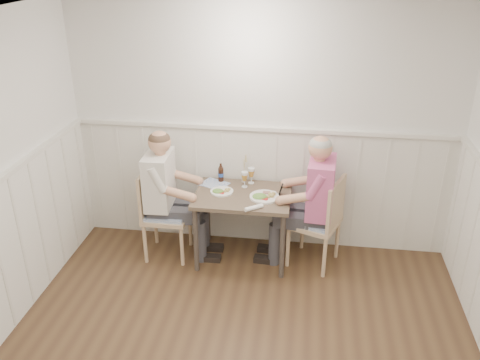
{
  "coord_description": "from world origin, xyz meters",
  "views": [
    {
      "loc": [
        0.46,
        -2.68,
        3.04
      ],
      "look_at": [
        -0.15,
        1.64,
        1.0
      ],
      "focal_mm": 38.0,
      "sensor_mm": 36.0,
      "label": 1
    }
  ],
  "objects_px": {
    "chair_right": "(320,219)",
    "grass_vase": "(243,169)",
    "dining_table": "(243,203)",
    "man_in_pink": "(315,212)",
    "chair_left": "(161,210)",
    "diner_cream": "(165,204)",
    "beer_bottle": "(221,174)"
  },
  "relations": [
    {
      "from": "chair_right",
      "to": "grass_vase",
      "type": "height_order",
      "value": "grass_vase"
    },
    {
      "from": "dining_table",
      "to": "man_in_pink",
      "type": "xyz_separation_m",
      "value": [
        0.73,
        0.0,
        -0.05
      ]
    },
    {
      "from": "grass_vase",
      "to": "man_in_pink",
      "type": "bearing_deg",
      "value": -20.57
    },
    {
      "from": "chair_right",
      "to": "grass_vase",
      "type": "xyz_separation_m",
      "value": [
        -0.82,
        0.29,
        0.37
      ]
    },
    {
      "from": "chair_right",
      "to": "man_in_pink",
      "type": "relative_size",
      "value": 0.68
    },
    {
      "from": "chair_left",
      "to": "grass_vase",
      "type": "relative_size",
      "value": 2.92
    },
    {
      "from": "dining_table",
      "to": "chair_left",
      "type": "relative_size",
      "value": 1.0
    },
    {
      "from": "man_in_pink",
      "to": "diner_cream",
      "type": "bearing_deg",
      "value": -178.65
    },
    {
      "from": "chair_left",
      "to": "beer_bottle",
      "type": "relative_size",
      "value": 4.7
    },
    {
      "from": "grass_vase",
      "to": "diner_cream",
      "type": "bearing_deg",
      "value": -157.48
    },
    {
      "from": "man_in_pink",
      "to": "beer_bottle",
      "type": "relative_size",
      "value": 6.97
    },
    {
      "from": "chair_left",
      "to": "man_in_pink",
      "type": "height_order",
      "value": "man_in_pink"
    },
    {
      "from": "chair_right",
      "to": "beer_bottle",
      "type": "height_order",
      "value": "chair_right"
    },
    {
      "from": "chair_left",
      "to": "beer_bottle",
      "type": "bearing_deg",
      "value": 27.63
    },
    {
      "from": "chair_right",
      "to": "chair_left",
      "type": "distance_m",
      "value": 1.64
    },
    {
      "from": "diner_cream",
      "to": "man_in_pink",
      "type": "bearing_deg",
      "value": 1.35
    },
    {
      "from": "dining_table",
      "to": "man_in_pink",
      "type": "relative_size",
      "value": 0.67
    },
    {
      "from": "dining_table",
      "to": "diner_cream",
      "type": "height_order",
      "value": "diner_cream"
    },
    {
      "from": "beer_bottle",
      "to": "dining_table",
      "type": "bearing_deg",
      "value": -44.64
    },
    {
      "from": "chair_right",
      "to": "dining_table",
      "type": "bearing_deg",
      "value": 179.88
    },
    {
      "from": "dining_table",
      "to": "chair_right",
      "type": "xyz_separation_m",
      "value": [
        0.79,
        -0.0,
        -0.13
      ]
    },
    {
      "from": "beer_bottle",
      "to": "grass_vase",
      "type": "distance_m",
      "value": 0.24
    },
    {
      "from": "chair_right",
      "to": "grass_vase",
      "type": "distance_m",
      "value": 0.95
    },
    {
      "from": "diner_cream",
      "to": "grass_vase",
      "type": "height_order",
      "value": "diner_cream"
    },
    {
      "from": "chair_left",
      "to": "chair_right",
      "type": "bearing_deg",
      "value": 1.31
    },
    {
      "from": "diner_cream",
      "to": "chair_right",
      "type": "bearing_deg",
      "value": 1.07
    },
    {
      "from": "chair_left",
      "to": "beer_bottle",
      "type": "xyz_separation_m",
      "value": [
        0.58,
        0.31,
        0.32
      ]
    },
    {
      "from": "chair_left",
      "to": "grass_vase",
      "type": "height_order",
      "value": "grass_vase"
    },
    {
      "from": "chair_right",
      "to": "diner_cream",
      "type": "xyz_separation_m",
      "value": [
        -1.59,
        -0.03,
        0.07
      ]
    },
    {
      "from": "dining_table",
      "to": "diner_cream",
      "type": "distance_m",
      "value": 0.81
    },
    {
      "from": "chair_right",
      "to": "man_in_pink",
      "type": "distance_m",
      "value": 0.1
    },
    {
      "from": "grass_vase",
      "to": "chair_right",
      "type": "bearing_deg",
      "value": -19.53
    }
  ]
}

